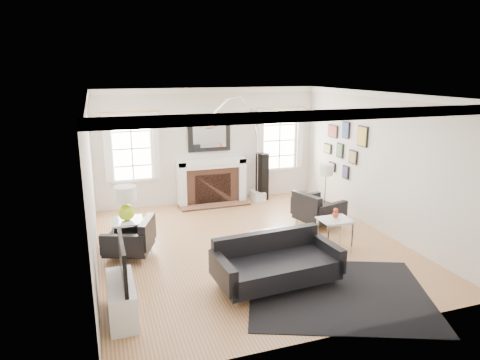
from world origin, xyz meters
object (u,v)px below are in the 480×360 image
object	(u,v)px
gourd_lamp	(126,201)
sofa	(275,264)
arc_floor_lamp	(236,149)
fireplace	(212,182)
armchair_left	(132,239)
armchair_right	(316,210)
coffee_table	(277,238)

from	to	relation	value
gourd_lamp	sofa	bearing A→B (deg)	-43.72
arc_floor_lamp	fireplace	bearing A→B (deg)	113.34
sofa	armchair_left	distance (m)	2.63
sofa	armchair_right	size ratio (longest dim) A/B	1.82
fireplace	sofa	bearing A→B (deg)	-92.12
sofa	gourd_lamp	distance (m)	2.89
gourd_lamp	armchair_left	bearing A→B (deg)	-75.91
fireplace	armchair_right	size ratio (longest dim) A/B	1.57
fireplace	gourd_lamp	world-z (taller)	gourd_lamp
coffee_table	gourd_lamp	distance (m)	2.75
armchair_right	arc_floor_lamp	xyz separation A→B (m)	(-1.32, 1.41, 1.15)
fireplace	arc_floor_lamp	distance (m)	1.30
armchair_right	arc_floor_lamp	distance (m)	2.24
fireplace	gourd_lamp	bearing A→B (deg)	-132.92
armchair_left	armchair_right	bearing A→B (deg)	5.24
coffee_table	arc_floor_lamp	distance (m)	2.82
fireplace	armchair_left	world-z (taller)	fireplace
fireplace	sofa	xyz separation A→B (m)	(-0.16, -4.32, -0.20)
sofa	coffee_table	xyz separation A→B (m)	(0.43, 0.92, 0.00)
coffee_table	arc_floor_lamp	xyz separation A→B (m)	(0.09, 2.57, 1.14)
armchair_right	fireplace	bearing A→B (deg)	126.89
fireplace	armchair_left	bearing A→B (deg)	-129.69
arc_floor_lamp	coffee_table	bearing A→B (deg)	-91.99
armchair_left	coffee_table	xyz separation A→B (m)	(2.41, -0.81, 0.02)
coffee_table	fireplace	bearing A→B (deg)	94.50
sofa	arc_floor_lamp	xyz separation A→B (m)	(0.52, 3.49, 1.15)
armchair_right	armchair_left	bearing A→B (deg)	-174.76
sofa	armchair_left	bearing A→B (deg)	138.90
fireplace	sofa	distance (m)	4.32
coffee_table	arc_floor_lamp	size ratio (longest dim) A/B	0.31
armchair_right	gourd_lamp	xyz separation A→B (m)	(-3.88, -0.13, 0.63)
sofa	arc_floor_lamp	world-z (taller)	arc_floor_lamp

